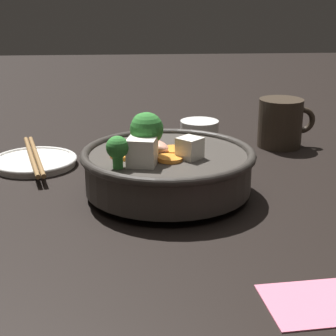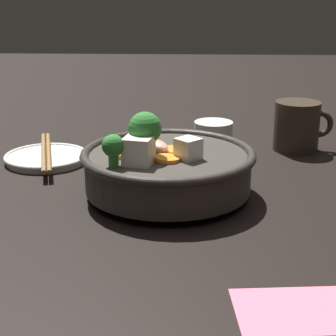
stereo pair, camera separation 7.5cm
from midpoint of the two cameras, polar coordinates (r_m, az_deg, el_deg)
ground_plane at (r=0.76m, az=-2.81°, el=-2.84°), size 3.00×3.00×0.00m
stirfry_bowl at (r=0.75m, az=-2.98°, el=0.15°), size 0.23×0.23×0.12m
side_saucer at (r=0.91m, az=-15.73°, el=0.60°), size 0.13×0.13×0.01m
tea_cup at (r=0.97m, az=1.00°, el=3.44°), size 0.07×0.07×0.05m
dark_mug at (r=0.99m, az=9.30°, el=4.52°), size 0.10×0.08×0.08m
napkin at (r=0.53m, az=11.74°, el=-13.26°), size 0.12×0.09×0.00m
chopsticks_pair at (r=0.91m, az=-15.78°, el=1.17°), size 0.07×0.20×0.01m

